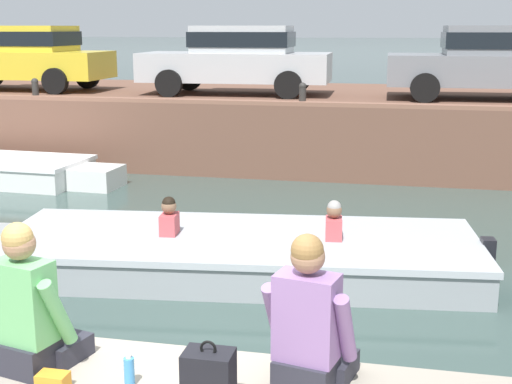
% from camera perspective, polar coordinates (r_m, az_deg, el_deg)
% --- Properties ---
extents(ground_plane, '(400.00, 400.00, 0.00)m').
position_cam_1_polar(ground_plane, '(9.64, 1.85, -5.12)').
color(ground_plane, '#384C47').
extents(far_quay_wall, '(60.00, 6.00, 1.50)m').
position_cam_1_polar(far_quay_wall, '(17.01, 6.59, 5.35)').
color(far_quay_wall, brown).
rests_on(far_quay_wall, ground).
extents(far_wall_coping, '(60.00, 0.24, 0.08)m').
position_cam_1_polar(far_wall_coping, '(14.07, 5.49, 7.01)').
color(far_wall_coping, brown).
rests_on(far_wall_coping, far_quay_wall).
extents(motorboat_passing, '(7.26, 2.86, 0.95)m').
position_cam_1_polar(motorboat_passing, '(9.02, -3.11, -4.87)').
color(motorboat_passing, '#93999E').
rests_on(motorboat_passing, ground).
extents(car_leftmost_yellow, '(4.31, 1.88, 1.54)m').
position_cam_1_polar(car_leftmost_yellow, '(18.46, -18.19, 10.37)').
color(car_leftmost_yellow, yellow).
rests_on(car_leftmost_yellow, far_quay_wall).
extents(car_left_inner_silver, '(4.34, 1.99, 1.54)m').
position_cam_1_polar(car_left_inner_silver, '(16.45, -1.43, 10.75)').
color(car_left_inner_silver, '#B7BABC').
rests_on(car_left_inner_silver, far_quay_wall).
extents(car_centre_grey, '(4.12, 2.09, 1.54)m').
position_cam_1_polar(car_centre_grey, '(16.07, 18.11, 10.07)').
color(car_centre_grey, slate).
rests_on(car_centre_grey, far_quay_wall).
extents(mooring_bollard_west, '(0.15, 0.15, 0.44)m').
position_cam_1_polar(mooring_bollard_west, '(16.13, -17.25, 7.97)').
color(mooring_bollard_west, '#2D2B28').
rests_on(mooring_bollard_west, far_quay_wall).
extents(mooring_bollard_mid, '(0.15, 0.15, 0.44)m').
position_cam_1_polar(mooring_bollard_mid, '(14.24, 3.75, 7.92)').
color(mooring_bollard_mid, '#2D2B28').
rests_on(mooring_bollard_mid, far_quay_wall).
extents(person_seated_left, '(0.58, 0.60, 0.97)m').
position_cam_1_polar(person_seated_left, '(4.70, -17.63, -9.17)').
color(person_seated_left, '#282833').
rests_on(person_seated_left, near_quay).
extents(person_seated_right, '(0.58, 0.59, 0.97)m').
position_cam_1_polar(person_seated_right, '(4.28, 4.28, -10.85)').
color(person_seated_right, '#282833').
rests_on(person_seated_right, near_quay).
extents(bottle_drink, '(0.06, 0.06, 0.20)m').
position_cam_1_polar(bottle_drink, '(4.45, -10.11, -13.94)').
color(bottle_drink, '#3F8CCC').
rests_on(bottle_drink, near_quay).
extents(backpack_on_ledge, '(0.28, 0.24, 0.41)m').
position_cam_1_polar(backpack_on_ledge, '(4.15, -3.76, -14.74)').
color(backpack_on_ledge, black).
rests_on(backpack_on_ledge, near_quay).
extents(snack_bag, '(0.18, 0.12, 0.10)m').
position_cam_1_polar(snack_bag, '(4.54, -15.93, -14.35)').
color(snack_bag, orange).
rests_on(snack_bag, near_quay).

